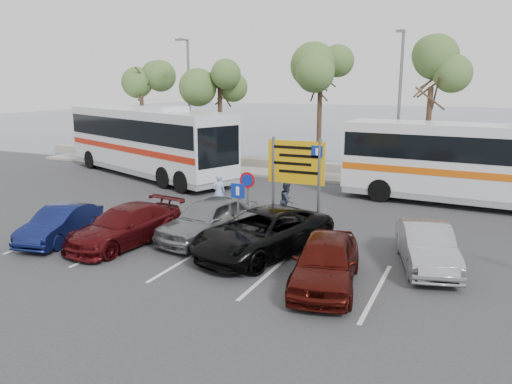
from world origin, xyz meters
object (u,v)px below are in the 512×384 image
at_px(coach_bus_left, 147,143).
at_px(suv_black, 263,233).
at_px(car_silver_a, 209,219).
at_px(pedestrian_far, 287,200).
at_px(street_lamp_right, 399,101).
at_px(pedestrian_near, 219,192).
at_px(car_blue, 61,224).
at_px(coach_bus_right, 487,167).
at_px(car_red, 326,261).
at_px(car_maroon, 125,226).
at_px(street_lamp_left, 188,98).
at_px(car_silver_b, 427,246).
at_px(direction_sign, 296,170).

xyz_separation_m(coach_bus_left, suv_black, (11.99, -9.99, -1.23)).
height_order(car_silver_a, pedestrian_far, pedestrian_far).
distance_m(street_lamp_right, suv_black, 13.74).
bearing_deg(pedestrian_near, car_blue, 24.05).
bearing_deg(car_silver_a, pedestrian_far, 78.70).
bearing_deg(pedestrian_far, coach_bus_left, 62.03).
bearing_deg(car_blue, coach_bus_left, 101.06).
height_order(coach_bus_right, pedestrian_far, coach_bus_right).
relative_size(street_lamp_right, car_red, 1.88).
bearing_deg(car_maroon, pedestrian_near, 90.39).
bearing_deg(car_red, street_lamp_left, 122.57).
bearing_deg(car_silver_a, car_maroon, -133.63).
relative_size(suv_black, car_silver_b, 1.32).
relative_size(street_lamp_right, car_maroon, 1.73).
relative_size(street_lamp_left, street_lamp_right, 1.00).
height_order(street_lamp_left, car_red, street_lamp_left).
distance_m(direction_sign, car_maroon, 6.46).
bearing_deg(coach_bus_right, car_maroon, -136.05).
height_order(coach_bus_left, car_red, coach_bus_left).
xyz_separation_m(direction_sign, car_blue, (-7.36, -4.35, -1.81)).
height_order(coach_bus_left, pedestrian_near, coach_bus_left).
bearing_deg(car_silver_a, street_lamp_left, 135.37).
bearing_deg(street_lamp_left, direction_sign, -43.17).
height_order(street_lamp_right, car_silver_a, street_lamp_right).
relative_size(car_silver_a, car_red, 1.05).
height_order(street_lamp_left, pedestrian_near, street_lamp_left).
xyz_separation_m(car_blue, car_silver_b, (12.26, 2.66, 0.05)).
relative_size(coach_bus_left, car_silver_a, 3.08).
relative_size(coach_bus_right, car_silver_b, 3.19).
xyz_separation_m(car_silver_a, pedestrian_far, (1.56, 3.79, 0.02)).
bearing_deg(car_red, direction_sign, 109.66).
bearing_deg(car_maroon, street_lamp_left, 121.33).
height_order(car_red, pedestrian_near, pedestrian_near).
distance_m(coach_bus_left, car_maroon, 13.24).
xyz_separation_m(coach_bus_left, pedestrian_far, (11.15, -5.55, -1.20)).
bearing_deg(car_maroon, pedestrian_far, 62.30).
relative_size(direction_sign, pedestrian_far, 2.32).
xyz_separation_m(direction_sign, car_silver_a, (-2.56, -2.04, -1.67)).
relative_size(coach_bus_left, car_red, 3.23).
relative_size(car_silver_b, pedestrian_near, 2.47).
bearing_deg(suv_black, street_lamp_right, 98.27).
bearing_deg(pedestrian_far, car_maroon, 142.74).
relative_size(street_lamp_left, coach_bus_left, 0.58).
bearing_deg(street_lamp_right, coach_bus_right, -33.86).
bearing_deg(pedestrian_near, car_silver_a, 75.10).
height_order(suv_black, pedestrian_far, pedestrian_far).
height_order(car_blue, pedestrian_far, pedestrian_far).
xyz_separation_m(direction_sign, car_silver_b, (4.90, -1.70, -1.76)).
height_order(coach_bus_left, car_silver_a, coach_bus_left).
xyz_separation_m(car_blue, suv_black, (7.20, 1.67, 0.12)).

